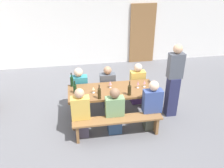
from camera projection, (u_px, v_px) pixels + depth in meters
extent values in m
plane|color=slate|center=(112.00, 117.00, 5.81)|extent=(24.00, 24.00, 0.00)
cube|color=white|center=(95.00, 19.00, 8.13)|extent=(14.00, 0.20, 3.20)
cube|color=olive|center=(142.00, 34.00, 8.51)|extent=(0.90, 0.06, 2.10)
cube|color=brown|center=(112.00, 91.00, 5.48)|extent=(2.00, 0.82, 0.05)
cylinder|color=brown|center=(73.00, 117.00, 5.21)|extent=(0.07, 0.07, 0.70)
cylinder|color=brown|center=(154.00, 109.00, 5.48)|extent=(0.07, 0.07, 0.70)
cylinder|color=brown|center=(72.00, 100.00, 5.82)|extent=(0.07, 0.07, 0.70)
cylinder|color=brown|center=(145.00, 94.00, 6.09)|extent=(0.07, 0.07, 0.70)
cube|color=olive|center=(118.00, 119.00, 4.99)|extent=(1.90, 0.30, 0.04)
cube|color=olive|center=(77.00, 132.00, 4.97)|extent=(0.06, 0.24, 0.41)
cube|color=olive|center=(156.00, 124.00, 5.22)|extent=(0.06, 0.24, 0.41)
cube|color=olive|center=(107.00, 88.00, 6.24)|extent=(1.90, 0.30, 0.04)
cube|color=olive|center=(75.00, 98.00, 6.21)|extent=(0.06, 0.24, 0.41)
cube|color=olive|center=(139.00, 92.00, 6.47)|extent=(0.06, 0.24, 0.41)
cylinder|color=#332814|center=(129.00, 90.00, 5.21)|extent=(0.08, 0.08, 0.22)
cylinder|color=#332814|center=(130.00, 84.00, 5.14)|extent=(0.03, 0.03, 0.10)
cylinder|color=black|center=(130.00, 82.00, 5.11)|extent=(0.03, 0.03, 0.01)
cylinder|color=#332814|center=(99.00, 94.00, 5.07)|extent=(0.07, 0.07, 0.24)
cylinder|color=#332814|center=(99.00, 87.00, 4.99)|extent=(0.03, 0.03, 0.09)
cylinder|color=black|center=(99.00, 85.00, 4.97)|extent=(0.03, 0.03, 0.01)
cylinder|color=#143319|center=(75.00, 89.00, 5.29)|extent=(0.08, 0.08, 0.21)
cylinder|color=#143319|center=(75.00, 83.00, 5.22)|extent=(0.03, 0.03, 0.08)
cylinder|color=black|center=(74.00, 81.00, 5.20)|extent=(0.03, 0.03, 0.01)
cylinder|color=#143319|center=(72.00, 82.00, 5.57)|extent=(0.07, 0.07, 0.23)
cylinder|color=#143319|center=(71.00, 75.00, 5.50)|extent=(0.03, 0.03, 0.10)
cylinder|color=black|center=(71.00, 73.00, 5.47)|extent=(0.03, 0.03, 0.01)
cylinder|color=silver|center=(110.00, 87.00, 5.56)|extent=(0.06, 0.06, 0.01)
cylinder|color=silver|center=(110.00, 86.00, 5.54)|extent=(0.01, 0.01, 0.07)
cone|color=#D18C93|center=(110.00, 83.00, 5.50)|extent=(0.08, 0.08, 0.10)
cylinder|color=silver|center=(94.00, 93.00, 5.34)|extent=(0.06, 0.06, 0.01)
cylinder|color=silver|center=(93.00, 91.00, 5.32)|extent=(0.01, 0.01, 0.08)
cone|color=beige|center=(93.00, 88.00, 5.29)|extent=(0.06, 0.06, 0.07)
cylinder|color=silver|center=(138.00, 88.00, 5.55)|extent=(0.06, 0.06, 0.01)
cylinder|color=silver|center=(138.00, 86.00, 5.53)|extent=(0.01, 0.01, 0.08)
cone|color=#D18C93|center=(138.00, 83.00, 5.49)|extent=(0.06, 0.06, 0.10)
cylinder|color=silver|center=(144.00, 87.00, 5.59)|extent=(0.06, 0.06, 0.01)
cylinder|color=silver|center=(144.00, 85.00, 5.57)|extent=(0.01, 0.01, 0.08)
cone|color=#D18C93|center=(145.00, 82.00, 5.54)|extent=(0.07, 0.07, 0.08)
cylinder|color=silver|center=(99.00, 93.00, 5.32)|extent=(0.06, 0.06, 0.01)
cylinder|color=silver|center=(99.00, 92.00, 5.30)|extent=(0.01, 0.01, 0.08)
cone|color=maroon|center=(99.00, 88.00, 5.26)|extent=(0.06, 0.06, 0.10)
cube|color=#4B4456|center=(82.00, 127.00, 5.11)|extent=(0.29, 0.24, 0.45)
cube|color=gold|center=(80.00, 108.00, 4.89)|extent=(0.38, 0.20, 0.49)
sphere|color=tan|center=(79.00, 93.00, 4.73)|extent=(0.20, 0.20, 0.20)
cube|color=navy|center=(115.00, 123.00, 5.21)|extent=(0.29, 0.24, 0.45)
cube|color=#729966|center=(115.00, 106.00, 5.01)|extent=(0.39, 0.20, 0.42)
sphere|color=#846047|center=(115.00, 93.00, 4.87)|extent=(0.21, 0.21, 0.21)
cube|color=#46493C|center=(151.00, 119.00, 5.34)|extent=(0.31, 0.24, 0.45)
cube|color=#384C8C|center=(152.00, 101.00, 5.11)|extent=(0.41, 0.20, 0.52)
sphere|color=beige|center=(154.00, 86.00, 4.94)|extent=(0.21, 0.21, 0.21)
cube|color=#464F66|center=(80.00, 100.00, 6.09)|extent=(0.31, 0.24, 0.45)
cube|color=teal|center=(79.00, 84.00, 5.89)|extent=(0.42, 0.20, 0.43)
sphere|color=beige|center=(78.00, 72.00, 5.74)|extent=(0.22, 0.22, 0.22)
cube|color=#535568|center=(108.00, 97.00, 6.20)|extent=(0.28, 0.24, 0.45)
cube|color=#4C515B|center=(108.00, 82.00, 5.99)|extent=(0.38, 0.20, 0.44)
sphere|color=#A87A5B|center=(108.00, 70.00, 5.84)|extent=(0.20, 0.20, 0.20)
cube|color=#523372|center=(137.00, 95.00, 6.31)|extent=(0.28, 0.24, 0.45)
cube|color=gold|center=(138.00, 79.00, 6.10)|extent=(0.37, 0.20, 0.46)
sphere|color=beige|center=(138.00, 68.00, 5.95)|extent=(0.21, 0.21, 0.21)
cube|color=#282B51|center=(172.00, 96.00, 5.70)|extent=(0.25, 0.24, 1.00)
cube|color=#4C515B|center=(176.00, 66.00, 5.34)|extent=(0.34, 0.20, 0.59)
sphere|color=tan|center=(178.00, 49.00, 5.16)|extent=(0.21, 0.21, 0.21)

